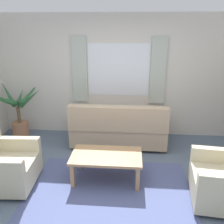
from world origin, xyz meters
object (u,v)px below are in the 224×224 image
Objects in this scene: potted_plant at (18,114)px; coffee_table at (106,158)px; couch at (119,129)px; armchair_left at (3,165)px.

coffee_table is at bearing -35.01° from potted_plant.
armchair_left is at bearing 41.98° from couch.
armchair_left is 0.81× the size of coffee_table.
potted_plant is at bearing -6.10° from couch.
armchair_left is (-1.66, -1.50, -0.01)m from couch.
coffee_table is (-0.12, -1.21, 0.01)m from couch.
couch is at bearing -6.10° from potted_plant.
potted_plant is (-2.19, 0.23, 0.16)m from couch.
coffee_table is 2.53m from potted_plant.
armchair_left reaches higher than coffee_table.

